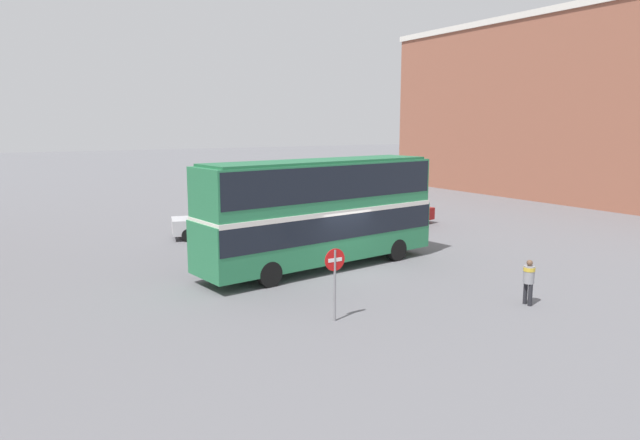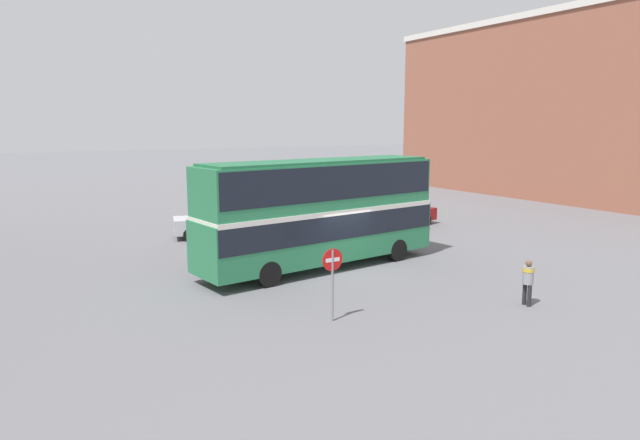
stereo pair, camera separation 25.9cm
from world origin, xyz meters
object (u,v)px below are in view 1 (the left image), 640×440
at_px(parked_car_kerb_near, 400,214).
at_px(parked_car_kerb_far, 356,200).
at_px(double_decker_bus, 320,207).
at_px(parked_car_side_street, 211,222).
at_px(pedestrian_foreground, 529,277).
at_px(no_entry_sign, 335,272).

bearing_deg(parked_car_kerb_near, parked_car_kerb_far, -113.17).
bearing_deg(double_decker_bus, parked_car_kerb_near, 26.44).
bearing_deg(parked_car_side_street, parked_car_kerb_far, -147.19).
distance_m(parked_car_kerb_far, parked_car_side_street, 12.78).
height_order(pedestrian_foreground, parked_car_side_street, parked_car_side_street).
bearing_deg(no_entry_sign, double_decker_bus, 63.23).
relative_size(parked_car_kerb_near, no_entry_sign, 2.16).
relative_size(parked_car_side_street, no_entry_sign, 1.90).
bearing_deg(parked_car_side_street, pedestrian_foreground, 121.41).
xyz_separation_m(parked_car_kerb_near, no_entry_sign, (-12.19, -12.13, 0.82)).
bearing_deg(double_decker_bus, no_entry_sign, -124.30).
xyz_separation_m(double_decker_bus, parked_car_side_street, (-1.64, 8.71, -1.78)).
height_order(parked_car_kerb_near, no_entry_sign, no_entry_sign).
distance_m(parked_car_side_street, no_entry_sign, 14.73).
bearing_deg(parked_car_kerb_far, pedestrian_foreground, -110.94).
height_order(parked_car_side_street, no_entry_sign, no_entry_sign).
height_order(double_decker_bus, pedestrian_foreground, double_decker_bus).
bearing_deg(no_entry_sign, pedestrian_foreground, -16.99).
relative_size(pedestrian_foreground, parked_car_kerb_near, 0.31).
relative_size(pedestrian_foreground, parked_car_kerb_far, 0.36).
height_order(double_decker_bus, parked_car_side_street, double_decker_bus).
height_order(parked_car_kerb_near, parked_car_kerb_far, parked_car_kerb_far).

